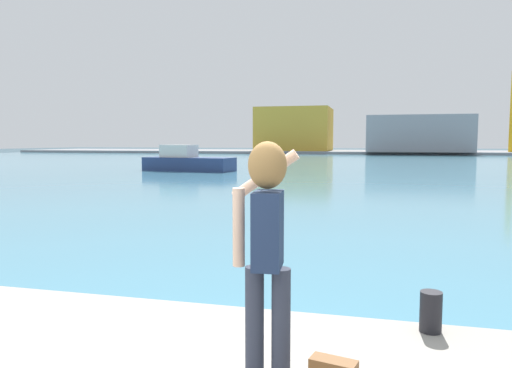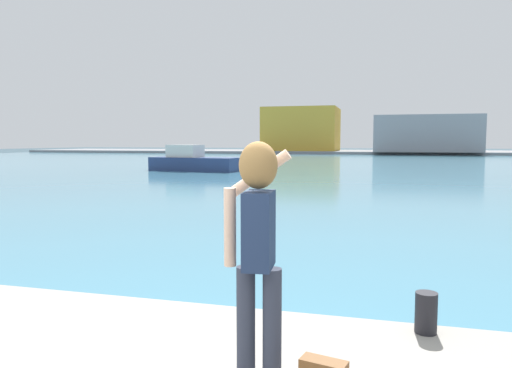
% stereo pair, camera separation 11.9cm
% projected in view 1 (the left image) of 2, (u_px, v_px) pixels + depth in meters
% --- Properties ---
extents(ground_plane, '(220.00, 220.00, 0.00)m').
position_uv_depth(ground_plane, '(360.00, 163.00, 51.55)').
color(ground_plane, '#334751').
extents(harbor_water, '(140.00, 100.00, 0.02)m').
position_uv_depth(harbor_water, '(360.00, 162.00, 53.48)').
color(harbor_water, teal).
rests_on(harbor_water, ground_plane).
extents(far_shore_dock, '(140.00, 20.00, 0.48)m').
position_uv_depth(far_shore_dock, '(367.00, 152.00, 92.12)').
color(far_shore_dock, gray).
rests_on(far_shore_dock, ground_plane).
extents(person_photographer, '(0.53, 0.55, 1.74)m').
position_uv_depth(person_photographer, '(266.00, 234.00, 3.48)').
color(person_photographer, '#2D3342').
rests_on(person_photographer, quay_promenade).
extents(harbor_bollard, '(0.20, 0.20, 0.37)m').
position_uv_depth(harbor_bollard, '(431.00, 312.00, 4.37)').
color(harbor_bollard, black).
rests_on(harbor_bollard, quay_promenade).
extents(boat_moored, '(7.37, 3.39, 2.01)m').
position_uv_depth(boat_moored, '(187.00, 162.00, 37.17)').
color(boat_moored, navy).
rests_on(boat_moored, harbor_water).
extents(warehouse_left, '(14.19, 12.33, 8.39)m').
position_uv_depth(warehouse_left, '(295.00, 129.00, 95.49)').
color(warehouse_left, gold).
rests_on(warehouse_left, far_shore_dock).
extents(warehouse_right, '(17.40, 12.99, 6.22)m').
position_uv_depth(warehouse_right, '(417.00, 134.00, 84.61)').
color(warehouse_right, gray).
rests_on(warehouse_right, far_shore_dock).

